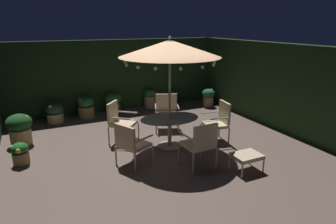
{
  "coord_description": "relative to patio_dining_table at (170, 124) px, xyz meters",
  "views": [
    {
      "loc": [
        -2.59,
        -5.91,
        2.87
      ],
      "look_at": [
        0.25,
        0.13,
        0.85
      ],
      "focal_mm": 31.3,
      "sensor_mm": 36.0,
      "label": 1
    }
  ],
  "objects": [
    {
      "name": "patio_chair_south",
      "position": [
        0.48,
        1.2,
        -0.02
      ],
      "size": [
        0.82,
        0.8,
        0.97
      ],
      "color": "#B3ADA4",
      "rests_on": "ground_plane"
    },
    {
      "name": "potted_plant_left_near",
      "position": [
        -0.49,
        3.36,
        -0.21
      ],
      "size": [
        0.55,
        0.55,
        0.67
      ],
      "color": "olive",
      "rests_on": "ground_plane"
    },
    {
      "name": "patio_chair_northeast",
      "position": [
        -1.16,
        -0.55,
        -0.03
      ],
      "size": [
        0.76,
        0.79,
        0.93
      ],
      "color": "#BCB0A3",
      "rests_on": "ground_plane"
    },
    {
      "name": "patio_dining_table",
      "position": [
        0.0,
        0.0,
        0.0
      ],
      "size": [
        1.43,
        1.05,
        0.74
      ],
      "color": "#B3B0A5",
      "rests_on": "ground_plane"
    },
    {
      "name": "hedge_backdrop_right",
      "position": [
        3.41,
        -0.03,
        0.62
      ],
      "size": [
        0.3,
        7.89,
        2.37
      ],
      "primitive_type": "cube",
      "color": "#1E3719",
      "rests_on": "ground_plane"
    },
    {
      "name": "potted_plant_back_left",
      "position": [
        -1.4,
        3.23,
        -0.23
      ],
      "size": [
        0.51,
        0.51,
        0.67
      ],
      "color": "olive",
      "rests_on": "ground_plane"
    },
    {
      "name": "ottoman_footrest",
      "position": [
        0.88,
        -1.76,
        -0.26
      ],
      "size": [
        0.57,
        0.45,
        0.36
      ],
      "color": "#BAADA9",
      "rests_on": "ground_plane"
    },
    {
      "name": "potted_plant_left_far",
      "position": [
        0.87,
        3.44,
        -0.22
      ],
      "size": [
        0.42,
        0.42,
        0.67
      ],
      "color": "tan",
      "rests_on": "ground_plane"
    },
    {
      "name": "patio_chair_north",
      "position": [
        -0.99,
        0.83,
        0.02
      ],
      "size": [
        0.82,
        0.81,
        1.02
      ],
      "color": "#BCAEA3",
      "rests_on": "ground_plane"
    },
    {
      "name": "patio_chair_east",
      "position": [
        0.08,
        -1.29,
        0.02
      ],
      "size": [
        0.64,
        0.62,
        1.0
      ],
      "color": "#B7B6A7",
      "rests_on": "ground_plane"
    },
    {
      "name": "hedge_backdrop_rear",
      "position": [
        -0.25,
        3.76,
        0.62
      ],
      "size": [
        7.62,
        0.3,
        2.37
      ],
      "primitive_type": "cube",
      "color": "#1C3518",
      "rests_on": "ground_plane"
    },
    {
      "name": "potted_plant_back_center",
      "position": [
        1.76,
        3.41,
        -0.28
      ],
      "size": [
        0.37,
        0.37,
        0.54
      ],
      "color": "olive",
      "rests_on": "ground_plane"
    },
    {
      "name": "potted_plant_right_far",
      "position": [
        2.8,
        2.66,
        -0.21
      ],
      "size": [
        0.46,
        0.46,
        0.65
      ],
      "color": "#8C654E",
      "rests_on": "ground_plane"
    },
    {
      "name": "potted_plant_right_near",
      "position": [
        -3.26,
        0.49,
        -0.31
      ],
      "size": [
        0.36,
        0.36,
        0.48
      ],
      "color": "olive",
      "rests_on": "ground_plane"
    },
    {
      "name": "potted_plant_back_right",
      "position": [
        -3.26,
        1.68,
        -0.14
      ],
      "size": [
        0.6,
        0.6,
        0.78
      ],
      "color": "tan",
      "rests_on": "ground_plane"
    },
    {
      "name": "ground_plane",
      "position": [
        -0.25,
        -0.03,
        -0.58
      ],
      "size": [
        7.62,
        7.89,
        0.02
      ],
      "primitive_type": "cube",
      "color": "brown"
    },
    {
      "name": "patio_umbrella",
      "position": [
        0.0,
        0.0,
        1.77
      ],
      "size": [
        2.29,
        2.29,
        2.61
      ],
      "color": "#B4B2A7",
      "rests_on": "ground_plane"
    },
    {
      "name": "patio_chair_southeast",
      "position": [
        1.28,
        -0.19,
        -0.0
      ],
      "size": [
        0.64,
        0.65,
        1.01
      ],
      "color": "#B3B4A6",
      "rests_on": "ground_plane"
    },
    {
      "name": "potted_plant_front_corner",
      "position": [
        -2.34,
        3.1,
        -0.25
      ],
      "size": [
        0.52,
        0.52,
        0.61
      ],
      "color": "tan",
      "rests_on": "ground_plane"
    }
  ]
}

